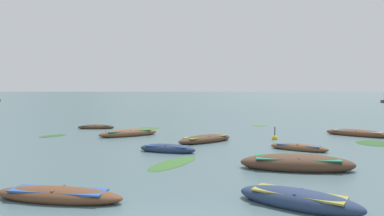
{
  "coord_description": "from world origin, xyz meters",
  "views": [
    {
      "loc": [
        1.23,
        -7.14,
        3.2
      ],
      "look_at": [
        -3.5,
        50.8,
        0.3
      ],
      "focal_mm": 32.59,
      "sensor_mm": 36.0,
      "label": 1
    }
  ],
  "objects_px": {
    "rowboat_5": "(129,133)",
    "rowboat_8": "(205,139)",
    "rowboat_0": "(167,149)",
    "rowboat_3": "(357,133)",
    "rowboat_9": "(96,127)",
    "rowboat_2": "(297,163)",
    "rowboat_4": "(58,195)",
    "rowboat_10": "(298,200)",
    "mooring_buoy": "(275,138)",
    "rowboat_7": "(299,148)"
  },
  "relations": [
    {
      "from": "rowboat_7",
      "to": "mooring_buoy",
      "type": "relative_size",
      "value": 3.31
    },
    {
      "from": "rowboat_4",
      "to": "rowboat_8",
      "type": "height_order",
      "value": "rowboat_8"
    },
    {
      "from": "rowboat_3",
      "to": "rowboat_7",
      "type": "bearing_deg",
      "value": -130.76
    },
    {
      "from": "rowboat_5",
      "to": "rowboat_9",
      "type": "xyz_separation_m",
      "value": [
        -3.97,
        4.4,
        -0.05
      ]
    },
    {
      "from": "rowboat_3",
      "to": "rowboat_5",
      "type": "bearing_deg",
      "value": -175.46
    },
    {
      "from": "rowboat_0",
      "to": "rowboat_4",
      "type": "xyz_separation_m",
      "value": [
        -1.95,
        -8.21,
        -0.01
      ]
    },
    {
      "from": "rowboat_5",
      "to": "rowboat_8",
      "type": "bearing_deg",
      "value": -24.53
    },
    {
      "from": "rowboat_2",
      "to": "rowboat_8",
      "type": "height_order",
      "value": "rowboat_2"
    },
    {
      "from": "rowboat_0",
      "to": "rowboat_4",
      "type": "relative_size",
      "value": 0.79
    },
    {
      "from": "rowboat_0",
      "to": "rowboat_10",
      "type": "distance_m",
      "value": 9.56
    },
    {
      "from": "rowboat_5",
      "to": "rowboat_9",
      "type": "relative_size",
      "value": 1.34
    },
    {
      "from": "rowboat_3",
      "to": "rowboat_4",
      "type": "bearing_deg",
      "value": -132.52
    },
    {
      "from": "rowboat_4",
      "to": "rowboat_8",
      "type": "bearing_deg",
      "value": 72.36
    },
    {
      "from": "rowboat_4",
      "to": "rowboat_9",
      "type": "distance_m",
      "value": 19.63
    },
    {
      "from": "rowboat_3",
      "to": "rowboat_9",
      "type": "bearing_deg",
      "value": 171.17
    },
    {
      "from": "rowboat_0",
      "to": "mooring_buoy",
      "type": "xyz_separation_m",
      "value": [
        6.32,
        5.3,
        -0.07
      ]
    },
    {
      "from": "rowboat_2",
      "to": "rowboat_4",
      "type": "relative_size",
      "value": 1.16
    },
    {
      "from": "rowboat_0",
      "to": "rowboat_9",
      "type": "distance_m",
      "value": 13.06
    },
    {
      "from": "rowboat_7",
      "to": "rowboat_10",
      "type": "height_order",
      "value": "rowboat_10"
    },
    {
      "from": "rowboat_4",
      "to": "rowboat_7",
      "type": "distance_m",
      "value": 12.89
    },
    {
      "from": "rowboat_0",
      "to": "rowboat_4",
      "type": "bearing_deg",
      "value": -103.37
    },
    {
      "from": "rowboat_2",
      "to": "rowboat_3",
      "type": "bearing_deg",
      "value": 59.21
    },
    {
      "from": "rowboat_5",
      "to": "rowboat_10",
      "type": "distance_m",
      "value": 16.75
    },
    {
      "from": "rowboat_3",
      "to": "rowboat_9",
      "type": "height_order",
      "value": "rowboat_3"
    },
    {
      "from": "rowboat_5",
      "to": "rowboat_3",
      "type": "bearing_deg",
      "value": 4.54
    },
    {
      "from": "rowboat_3",
      "to": "rowboat_9",
      "type": "distance_m",
      "value": 20.33
    },
    {
      "from": "rowboat_4",
      "to": "rowboat_9",
      "type": "bearing_deg",
      "value": 106.99
    },
    {
      "from": "rowboat_10",
      "to": "rowboat_4",
      "type": "bearing_deg",
      "value": 180.0
    },
    {
      "from": "rowboat_5",
      "to": "mooring_buoy",
      "type": "distance_m",
      "value": 10.08
    },
    {
      "from": "rowboat_2",
      "to": "rowboat_5",
      "type": "relative_size",
      "value": 1.11
    },
    {
      "from": "rowboat_10",
      "to": "rowboat_5",
      "type": "bearing_deg",
      "value": 120.92
    },
    {
      "from": "mooring_buoy",
      "to": "rowboat_9",
      "type": "bearing_deg",
      "value": 159.43
    },
    {
      "from": "mooring_buoy",
      "to": "rowboat_4",
      "type": "bearing_deg",
      "value": -121.49
    },
    {
      "from": "rowboat_9",
      "to": "rowboat_10",
      "type": "bearing_deg",
      "value": -56.17
    },
    {
      "from": "rowboat_2",
      "to": "rowboat_4",
      "type": "height_order",
      "value": "rowboat_2"
    },
    {
      "from": "rowboat_8",
      "to": "rowboat_9",
      "type": "height_order",
      "value": "rowboat_8"
    },
    {
      "from": "rowboat_0",
      "to": "rowboat_5",
      "type": "bearing_deg",
      "value": 121.12
    },
    {
      "from": "rowboat_9",
      "to": "rowboat_2",
      "type": "bearing_deg",
      "value": -46.17
    },
    {
      "from": "rowboat_5",
      "to": "rowboat_10",
      "type": "relative_size",
      "value": 1.19
    },
    {
      "from": "rowboat_4",
      "to": "mooring_buoy",
      "type": "height_order",
      "value": "mooring_buoy"
    },
    {
      "from": "rowboat_2",
      "to": "rowboat_10",
      "type": "height_order",
      "value": "rowboat_2"
    },
    {
      "from": "rowboat_5",
      "to": "rowboat_7",
      "type": "height_order",
      "value": "rowboat_5"
    },
    {
      "from": "rowboat_0",
      "to": "rowboat_3",
      "type": "height_order",
      "value": "rowboat_3"
    },
    {
      "from": "rowboat_3",
      "to": "rowboat_10",
      "type": "bearing_deg",
      "value": -115.64
    },
    {
      "from": "rowboat_5",
      "to": "rowboat_8",
      "type": "relative_size",
      "value": 1.1
    },
    {
      "from": "rowboat_0",
      "to": "rowboat_2",
      "type": "xyz_separation_m",
      "value": [
        5.85,
        -3.55,
        0.08
      ]
    },
    {
      "from": "rowboat_4",
      "to": "rowboat_8",
      "type": "relative_size",
      "value": 1.06
    },
    {
      "from": "rowboat_5",
      "to": "rowboat_7",
      "type": "relative_size",
      "value": 1.34
    },
    {
      "from": "rowboat_2",
      "to": "rowboat_4",
      "type": "bearing_deg",
      "value": -149.13
    },
    {
      "from": "mooring_buoy",
      "to": "rowboat_0",
      "type": "bearing_deg",
      "value": -140.05
    }
  ]
}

